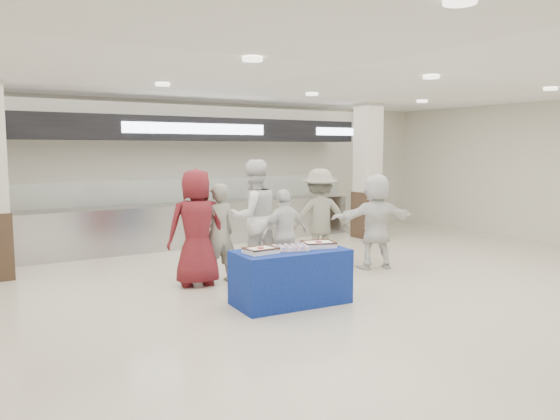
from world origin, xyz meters
TOP-DOWN VIEW (x-y plane):
  - ground at (0.00, 0.00)m, footprint 14.00×14.00m
  - serving_line at (0.00, 5.40)m, footprint 8.70×0.85m
  - column_right at (4.00, 4.20)m, footprint 0.55×0.55m
  - display_table at (-0.68, 0.43)m, footprint 1.61×0.90m
  - sheet_cake_left at (-1.13, 0.46)m, footprint 0.42×0.33m
  - sheet_cake_right at (-0.22, 0.41)m, footprint 0.52×0.45m
  - cupcake_tray at (-0.69, 0.40)m, footprint 0.50×0.43m
  - civilian_maroon at (-1.35, 2.05)m, footprint 0.99×0.75m
  - soldier_a at (-0.98, 2.06)m, footprint 0.59×0.39m
  - chef_tall at (-0.23, 2.26)m, footprint 0.95×0.74m
  - chef_short at (0.05, 1.71)m, footprint 0.88×0.38m
  - soldier_b at (1.17, 2.27)m, footprint 1.30×1.04m
  - civilian_white at (1.84, 1.50)m, footprint 1.65×0.93m

SIDE VIEW (x-z plane):
  - ground at x=0.00m, z-range 0.00..0.00m
  - display_table at x=-0.68m, z-range 0.00..0.75m
  - chef_short at x=0.05m, z-range 0.00..1.48m
  - cupcake_tray at x=-0.69m, z-range 0.75..0.82m
  - soldier_a at x=-0.98m, z-range 0.00..1.59m
  - sheet_cake_left at x=-1.13m, z-range 0.75..0.84m
  - sheet_cake_right at x=-0.22m, z-range 0.75..0.84m
  - civilian_white at x=1.84m, z-range 0.00..1.70m
  - soldier_b at x=1.17m, z-range 0.00..1.77m
  - civilian_maroon at x=-1.35m, z-range 0.00..1.83m
  - chef_tall at x=-0.23m, z-range 0.00..1.95m
  - serving_line at x=0.00m, z-range -0.24..2.56m
  - column_right at x=4.00m, z-range -0.07..3.13m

